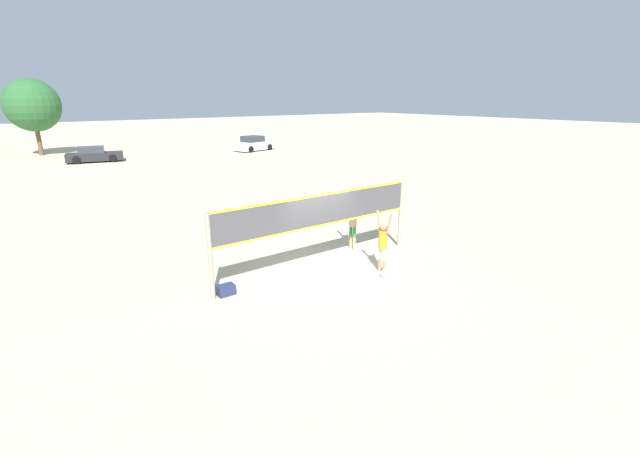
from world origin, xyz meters
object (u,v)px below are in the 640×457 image
(volleyball, at_px, (384,274))
(player_blocker, at_px, (353,219))
(parked_car_near, at_px, (94,155))
(parked_car_mid, at_px, (254,144))
(tree_left_cluster, at_px, (32,105))
(volleyball_net, at_px, (320,218))
(player_spiker, at_px, (383,241))
(gear_bag, at_px, (226,290))

(volleyball, bearing_deg, player_blocker, 70.73)
(parked_car_near, relative_size, parked_car_mid, 1.04)
(parked_car_near, relative_size, tree_left_cluster, 0.67)
(volleyball_net, distance_m, player_spiker, 2.12)
(player_blocker, relative_size, parked_car_near, 0.46)
(volleyball_net, bearing_deg, tree_left_cluster, 96.86)
(player_blocker, relative_size, gear_bag, 4.46)
(parked_car_near, bearing_deg, volleyball, -73.65)
(parked_car_mid, distance_m, tree_left_cluster, 20.55)
(player_blocker, xyz_separation_m, tree_left_cluster, (-6.70, 37.70, 3.47))
(volleyball_net, distance_m, volleyball, 2.67)
(player_spiker, distance_m, tree_left_cluster, 40.52)
(volleyball, height_order, parked_car_near, parked_car_near)
(player_blocker, distance_m, volleyball, 2.89)
(player_spiker, bearing_deg, gear_bag, 72.92)
(player_blocker, distance_m, tree_left_cluster, 38.45)
(player_spiker, bearing_deg, parked_car_mid, -21.24)
(volleyball_net, xyz_separation_m, gear_bag, (-3.32, 0.03, -1.59))
(volleyball, relative_size, parked_car_near, 0.05)
(player_blocker, distance_m, parked_car_mid, 30.97)
(parked_car_mid, relative_size, tree_left_cluster, 0.64)
(volleyball, bearing_deg, parked_car_mid, 68.60)
(player_spiker, bearing_deg, player_blocker, -16.64)
(volleyball_net, bearing_deg, volleyball, -56.32)
(gear_bag, xyz_separation_m, tree_left_cluster, (-1.31, 38.46, 4.47))
(parked_car_near, bearing_deg, parked_car_mid, 7.61)
(gear_bag, height_order, tree_left_cluster, tree_left_cluster)
(player_spiker, relative_size, tree_left_cluster, 0.28)
(player_spiker, height_order, player_blocker, player_blocker)
(player_spiker, distance_m, player_blocker, 2.31)
(volleyball, distance_m, parked_car_near, 32.55)
(player_spiker, relative_size, parked_car_mid, 0.45)
(volleyball_net, height_order, gear_bag, volleyball_net)
(player_blocker, bearing_deg, parked_car_mid, 158.42)
(gear_bag, xyz_separation_m, parked_car_near, (1.97, 30.66, 0.45))
(volleyball_net, xyz_separation_m, player_blocker, (2.07, 0.78, -0.59))
(parked_car_mid, bearing_deg, volleyball_net, -127.89)
(volleyball_net, distance_m, tree_left_cluster, 38.87)
(volleyball, height_order, tree_left_cluster, tree_left_cluster)
(parked_car_mid, height_order, tree_left_cluster, tree_left_cluster)
(gear_bag, bearing_deg, volleyball, -21.75)
(volleyball, xyz_separation_m, tree_left_cluster, (-5.81, 40.25, 4.49))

